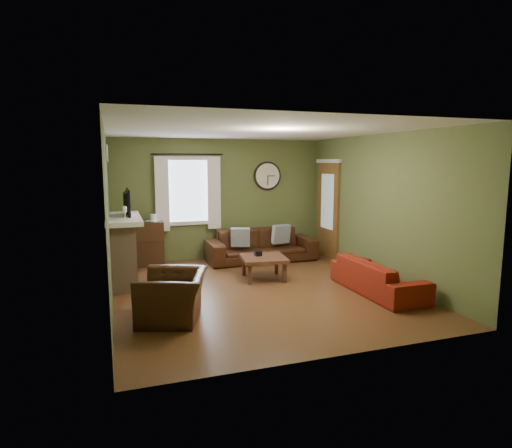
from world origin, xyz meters
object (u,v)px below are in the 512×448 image
object	(u,v)px
sofa_brown	(261,245)
armchair	(173,296)
bookshelf	(145,244)
sofa_red	(378,276)
coffee_table	(264,268)

from	to	relation	value
sofa_brown	armchair	xyz separation A→B (m)	(-2.27, -2.88, -0.02)
bookshelf	sofa_red	world-z (taller)	bookshelf
sofa_brown	sofa_red	bearing A→B (deg)	-69.15
sofa_brown	bookshelf	bearing A→B (deg)	172.57
sofa_brown	armchair	bearing A→B (deg)	-128.25
bookshelf	coffee_table	distance (m)	2.61
bookshelf	armchair	bearing A→B (deg)	-87.55
sofa_red	sofa_brown	bearing A→B (deg)	20.85
sofa_red	bookshelf	bearing A→B (deg)	48.40
armchair	coffee_table	xyz separation A→B (m)	(1.83, 1.48, -0.11)
coffee_table	armchair	bearing A→B (deg)	-140.94
bookshelf	sofa_brown	size ratio (longest dim) A/B	0.39
bookshelf	coffee_table	bearing A→B (deg)	-40.95
sofa_brown	armchair	distance (m)	3.66
armchair	bookshelf	bearing A→B (deg)	-159.62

